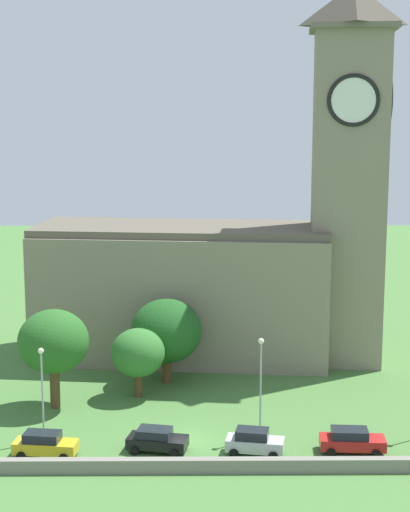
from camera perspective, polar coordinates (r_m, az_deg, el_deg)
ground_plane at (r=77.67m, az=-0.97°, el=-8.31°), size 200.00×200.00×0.00m
church at (r=81.67m, az=1.63°, el=-0.21°), size 35.07×14.23×35.79m
quay_barrier at (r=58.54m, az=-1.14°, el=-14.17°), size 40.84×0.70×0.99m
car_yellow at (r=61.83m, az=-10.93°, el=-12.57°), size 4.71×2.45×1.81m
car_black at (r=61.77m, az=-3.33°, el=-12.47°), size 4.61×2.89×1.71m
car_silver at (r=61.17m, az=3.40°, el=-12.61°), size 4.37×2.64×1.90m
car_red at (r=62.39m, az=10.02°, el=-12.35°), size 4.81×2.44×1.76m
streetlamp_west_mid at (r=63.13m, az=-11.12°, el=-8.32°), size 0.44×0.44×7.23m
streetlamp_central at (r=62.40m, az=3.85°, el=-8.03°), size 0.44×0.44×7.85m
tree_riverside_west at (r=74.98m, az=-2.67°, el=-5.17°), size 6.40×6.40×7.71m
tree_riverside_east at (r=71.77m, az=-4.62°, el=-6.64°), size 4.62×4.62×6.02m
tree_churchyard at (r=69.69m, az=-10.36°, el=-5.81°), size 5.85×5.85×8.32m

